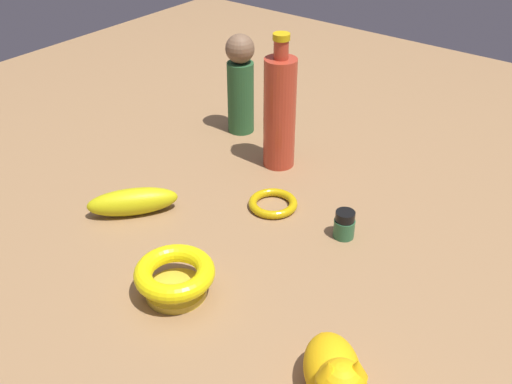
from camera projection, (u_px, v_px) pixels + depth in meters
The scene contains 8 objects.
ground at pixel (256, 219), 1.01m from camera, with size 2.00×2.00×0.00m, color #936D47.
bowl at pixel (175, 276), 0.84m from camera, with size 0.11×0.11×0.05m.
bottle_tall at pixel (280, 111), 1.11m from camera, with size 0.06×0.06×0.26m.
person_figure_adult at pixel (240, 83), 1.23m from camera, with size 0.08×0.08×0.21m.
nail_polish_jar at pixel (344, 225), 0.96m from camera, with size 0.03×0.03×0.05m.
cat_figurine at pixel (334, 373), 0.69m from camera, with size 0.12×0.12×0.10m.
bangle at pixel (274, 204), 1.04m from camera, with size 0.09×0.09×0.01m, color #C29C0B.
banana at pixel (133, 202), 1.01m from camera, with size 0.15×0.05×0.05m, color gold.
Camera 1 is at (-0.50, 0.65, 0.59)m, focal length 42.15 mm.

